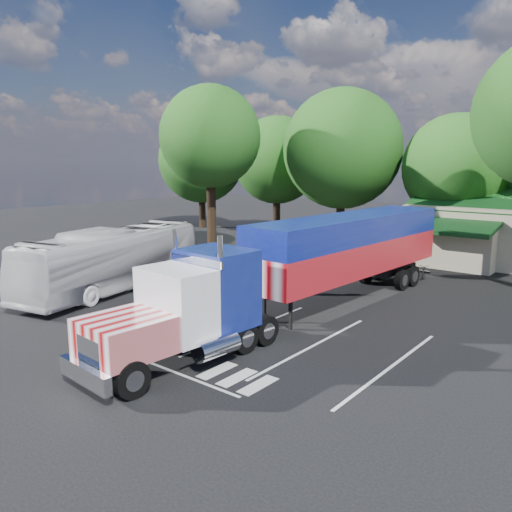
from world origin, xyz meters
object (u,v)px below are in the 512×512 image
Objects in this scene: woman at (298,278)px; silver_sedan at (440,256)px; semi_truck at (317,258)px; tour_bus at (114,259)px; bicycle at (424,271)px.

woman reaches higher than silver_sedan.
woman is (-2.46, 2.05, -1.69)m from semi_truck.
semi_truck reaches higher than tour_bus.
woman is at bearing 19.39° from tour_bus.
tour_bus is at bearing 112.64° from woman.
semi_truck reaches higher than woman.
tour_bus is at bearing -150.52° from bicycle.
tour_bus reaches higher than bicycle.
semi_truck reaches higher than bicycle.
tour_bus is (-8.60, -5.43, 0.81)m from woman.
bicycle is 0.40× the size of silver_sedan.
woman is at bearing 144.07° from semi_truck.
semi_truck is 13.14× the size of bicycle.
tour_bus reaches higher than silver_sedan.
tour_bus is at bearing 151.49° from silver_sedan.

